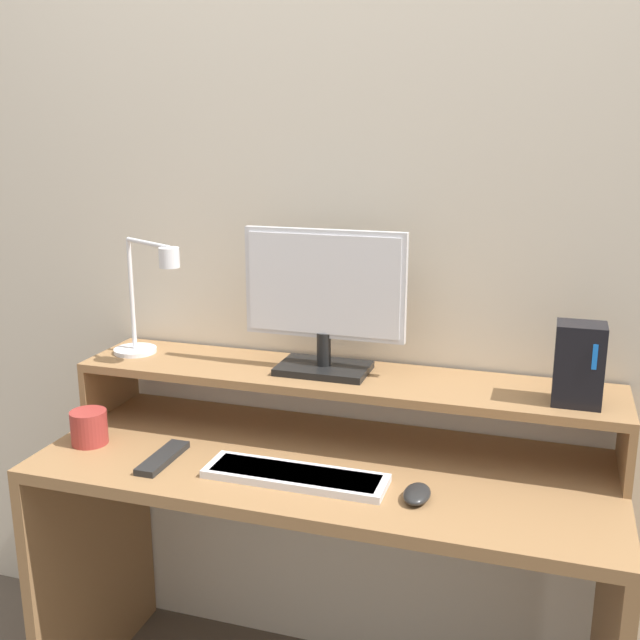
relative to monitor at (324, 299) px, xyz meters
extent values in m
cube|color=beige|center=(0.05, 0.16, 0.14)|extent=(6.00, 0.05, 2.50)
cube|color=olive|center=(0.05, -0.15, -0.38)|extent=(1.38, 0.56, 0.03)
cube|color=olive|center=(-0.63, -0.15, -0.75)|extent=(0.03, 0.56, 0.72)
cube|color=olive|center=(-0.63, -0.01, -0.29)|extent=(0.02, 0.26, 0.15)
cube|color=olive|center=(0.73, -0.01, -0.29)|extent=(0.02, 0.26, 0.15)
cube|color=olive|center=(0.05, -0.01, -0.20)|extent=(1.38, 0.26, 0.02)
cube|color=black|center=(0.00, 0.00, -0.18)|extent=(0.23, 0.15, 0.02)
cylinder|color=black|center=(0.00, 0.00, -0.13)|extent=(0.04, 0.04, 0.09)
cube|color=silver|center=(0.00, 0.00, 0.04)|extent=(0.41, 0.02, 0.27)
cube|color=silver|center=(0.00, -0.01, 0.04)|extent=(0.39, 0.01, 0.25)
cylinder|color=silver|center=(-0.55, 0.00, -0.18)|extent=(0.12, 0.12, 0.01)
cylinder|color=silver|center=(-0.55, 0.00, -0.03)|extent=(0.01, 0.01, 0.30)
cylinder|color=silver|center=(-0.46, -0.05, 0.13)|extent=(0.18, 0.11, 0.01)
cylinder|color=silver|center=(-0.38, -0.09, 0.10)|extent=(0.05, 0.05, 0.05)
cube|color=black|center=(0.61, -0.05, -0.10)|extent=(0.11, 0.09, 0.19)
cube|color=#1972F2|center=(0.64, -0.09, -0.06)|extent=(0.01, 0.00, 0.06)
cube|color=silver|center=(0.02, -0.27, -0.35)|extent=(0.42, 0.12, 0.02)
cube|color=#AFAFB3|center=(0.02, -0.27, -0.35)|extent=(0.39, 0.10, 0.01)
ellipsoid|color=black|center=(0.30, -0.28, -0.35)|extent=(0.06, 0.10, 0.03)
cube|color=black|center=(-0.32, -0.27, -0.35)|extent=(0.05, 0.18, 0.02)
cylinder|color=#9E332D|center=(-0.55, -0.24, -0.32)|extent=(0.09, 0.09, 0.09)
camera|label=1|loc=(0.54, -1.74, 0.42)|focal=42.00mm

